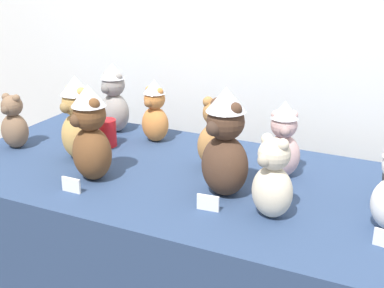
% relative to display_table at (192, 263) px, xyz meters
% --- Properties ---
extents(display_table, '(1.80, 0.84, 0.71)m').
position_rel_display_table_xyz_m(display_table, '(0.00, 0.00, 0.00)').
color(display_table, navy).
rests_on(display_table, ground_plane).
extents(teddy_bear_ginger, '(0.14, 0.12, 0.26)m').
position_rel_display_table_xyz_m(teddy_bear_ginger, '(-0.30, 0.26, 0.48)').
color(teddy_bear_ginger, '#D17F3D').
rests_on(teddy_bear_ginger, display_table).
extents(teddy_bear_caramel, '(0.18, 0.17, 0.27)m').
position_rel_display_table_xyz_m(teddy_bear_caramel, '(0.04, 0.11, 0.48)').
color(teddy_bear_caramel, '#B27A42').
rests_on(teddy_bear_caramel, display_table).
extents(teddy_bear_chestnut, '(0.19, 0.18, 0.33)m').
position_rel_display_table_xyz_m(teddy_bear_chestnut, '(-0.30, -0.17, 0.52)').
color(teddy_bear_chestnut, brown).
rests_on(teddy_bear_chestnut, display_table).
extents(teddy_bear_honey, '(0.18, 0.16, 0.32)m').
position_rel_display_table_xyz_m(teddy_bear_honey, '(-0.45, -0.03, 0.51)').
color(teddy_bear_honey, tan).
rests_on(teddy_bear_honey, display_table).
extents(teddy_bear_blush, '(0.15, 0.14, 0.27)m').
position_rel_display_table_xyz_m(teddy_bear_blush, '(0.28, 0.14, 0.49)').
color(teddy_bear_blush, beige).
rests_on(teddy_bear_blush, display_table).
extents(teddy_bear_mocha, '(0.12, 0.10, 0.22)m').
position_rel_display_table_xyz_m(teddy_bear_mocha, '(-0.76, -0.05, 0.46)').
color(teddy_bear_mocha, '#7F6047').
rests_on(teddy_bear_mocha, display_table).
extents(teddy_bear_cream, '(0.16, 0.15, 0.25)m').
position_rel_display_table_xyz_m(teddy_bear_cream, '(0.34, -0.16, 0.47)').
color(teddy_bear_cream, beige).
rests_on(teddy_bear_cream, display_table).
extents(teddy_bear_ash, '(0.16, 0.14, 0.30)m').
position_rel_display_table_xyz_m(teddy_bear_ash, '(-0.52, 0.30, 0.50)').
color(teddy_bear_ash, gray).
rests_on(teddy_bear_ash, display_table).
extents(teddy_bear_cocoa, '(0.20, 0.19, 0.36)m').
position_rel_display_table_xyz_m(teddy_bear_cocoa, '(0.16, -0.08, 0.53)').
color(teddy_bear_cocoa, '#4C3323').
rests_on(teddy_bear_cocoa, display_table).
extents(party_cup_red, '(0.08, 0.08, 0.11)m').
position_rel_display_table_xyz_m(party_cup_red, '(-0.44, 0.13, 0.41)').
color(party_cup_red, red).
rests_on(party_cup_red, display_table).
extents(name_card_front_middle, '(0.07, 0.01, 0.05)m').
position_rel_display_table_xyz_m(name_card_front_middle, '(0.16, -0.21, 0.38)').
color(name_card_front_middle, white).
rests_on(name_card_front_middle, display_table).
extents(name_card_front_right, '(0.07, 0.01, 0.05)m').
position_rel_display_table_xyz_m(name_card_front_right, '(-0.30, -0.29, 0.38)').
color(name_card_front_right, white).
rests_on(name_card_front_right, display_table).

